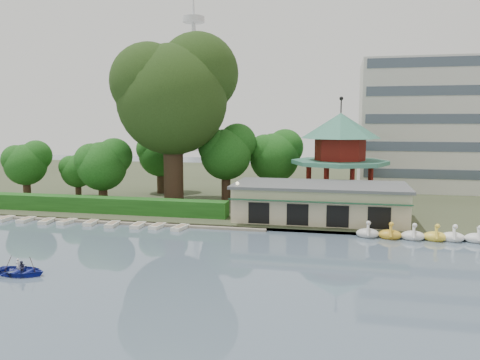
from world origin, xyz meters
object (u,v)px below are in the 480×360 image
(pavilion, at_px, (340,149))
(big_tree, at_px, (174,91))
(boathouse, at_px, (319,201))
(rowboat_with_passengers, at_px, (20,267))
(dock, at_px, (114,222))

(pavilion, distance_m, big_tree, 22.40)
(big_tree, bearing_deg, boathouse, -18.39)
(pavilion, relative_size, big_tree, 0.61)
(rowboat_with_passengers, bearing_deg, pavilion, 55.44)
(dock, relative_size, rowboat_with_passengers, 6.44)
(dock, xyz_separation_m, rowboat_with_passengers, (1.72, -17.55, 0.43))
(pavilion, bearing_deg, rowboat_with_passengers, -124.56)
(boathouse, relative_size, pavilion, 1.38)
(rowboat_with_passengers, bearing_deg, big_tree, 87.05)
(pavilion, xyz_separation_m, big_tree, (-20.81, -3.77, 7.38))
(boathouse, distance_m, pavilion, 11.43)
(boathouse, relative_size, big_tree, 0.84)
(dock, xyz_separation_m, boathouse, (22.00, 4.77, 2.25))
(boathouse, xyz_separation_m, big_tree, (-18.81, 6.25, 12.49))
(boathouse, bearing_deg, rowboat_with_passengers, -132.26)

